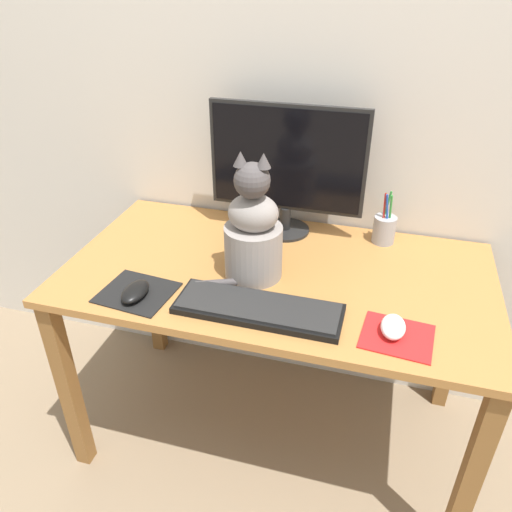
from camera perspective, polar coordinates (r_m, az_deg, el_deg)
ground_plane at (r=2.02m, az=1.96°, el=-18.97°), size 12.00×12.00×0.00m
wall_back at (r=1.69m, az=6.10°, el=20.90°), size 7.00×0.04×2.50m
desk at (r=1.59m, az=2.35°, el=-4.51°), size 1.30×0.70×0.72m
monitor at (r=1.65m, az=3.55°, el=10.30°), size 0.52×0.17×0.44m
keyboard at (r=1.36m, az=0.33°, el=-6.00°), size 0.46×0.16×0.02m
mousepad_left at (r=1.47m, az=-13.44°, el=-4.08°), size 0.22×0.20×0.00m
mousepad_right at (r=1.33m, az=15.82°, el=-8.84°), size 0.19×0.17×0.00m
computer_mouse_left at (r=1.44m, az=-13.63°, el=-3.97°), size 0.06×0.11×0.03m
computer_mouse_right at (r=1.32m, az=15.40°, el=-7.80°), size 0.06×0.10×0.04m
cat at (r=1.44m, az=-0.37°, el=2.68°), size 0.24×0.22×0.39m
pen_cup at (r=1.72m, az=14.45°, el=3.04°), size 0.07×0.07×0.18m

